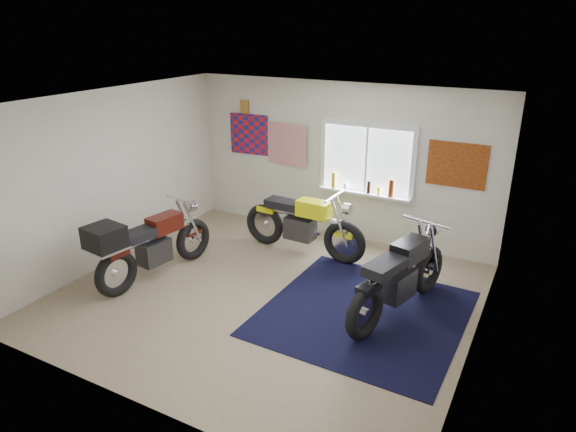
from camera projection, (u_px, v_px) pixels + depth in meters
The scene contains 10 objects.
ground at pixel (267, 295), 7.25m from camera, with size 5.50×5.50×0.00m, color #9E896B.
room_shell at pixel (265, 184), 6.66m from camera, with size 5.50×5.50×5.50m.
navy_rug at pixel (364, 313), 6.80m from camera, with size 2.50×2.60×0.01m, color black.
window_assembly at pixel (367, 165), 8.56m from camera, with size 1.66×0.17×1.26m.
oil_bottles at pixel (368, 186), 8.60m from camera, with size 1.11×0.09×0.30m.
flag_display at pixel (244, 107), 9.35m from camera, with size 1.60×0.10×1.17m.
triumph_poster at pixel (457, 165), 7.87m from camera, with size 0.90×0.03×0.70m, color #A54C14.
yellow_triumph at pixel (303, 225), 8.39m from camera, with size 2.22×0.67×1.12m.
black_chrome_bike at pixel (399, 279), 6.64m from camera, with size 0.83×2.20×1.15m.
maroon_tourer at pixel (147, 245), 7.47m from camera, with size 0.78×2.15×1.09m.
Camera 1 is at (3.27, -5.47, 3.65)m, focal length 32.00 mm.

